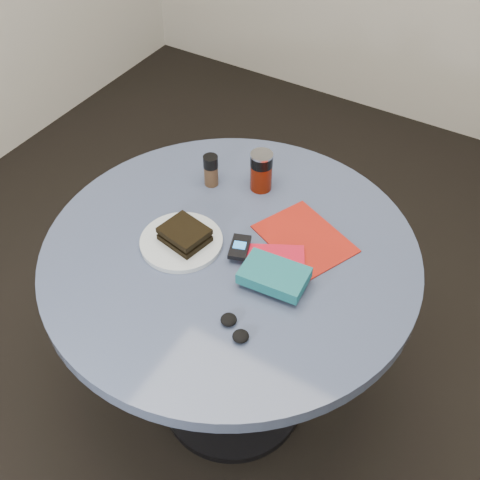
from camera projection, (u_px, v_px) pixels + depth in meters
The scene contains 11 objects.
ground at pixel (233, 398), 2.11m from camera, with size 4.00×4.00×0.00m, color black.
table at pixel (231, 290), 1.70m from camera, with size 1.00×1.00×0.75m.
plate at pixel (181, 242), 1.59m from camera, with size 0.22×0.22×0.01m, color silver.
sandwich at pixel (185, 234), 1.57m from camera, with size 0.13×0.12×0.04m.
soda_can at pixel (261, 171), 1.72m from camera, with size 0.07×0.07×0.12m.
pepper_grinder at pixel (211, 170), 1.74m from camera, with size 0.05×0.05×0.10m.
magazine at pixel (305, 239), 1.61m from camera, with size 0.24×0.18×0.00m, color maroon.
red_book at pixel (274, 260), 1.54m from camera, with size 0.16×0.10×0.01m, color red.
novel at pixel (274, 275), 1.47m from camera, with size 0.16×0.10×0.03m, color #145760.
mp3_player at pixel (240, 247), 1.55m from camera, with size 0.07×0.09×0.02m.
headphones at pixel (235, 328), 1.39m from camera, with size 0.10×0.08×0.02m.
Camera 1 is at (0.59, -0.93, 1.88)m, focal length 45.00 mm.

